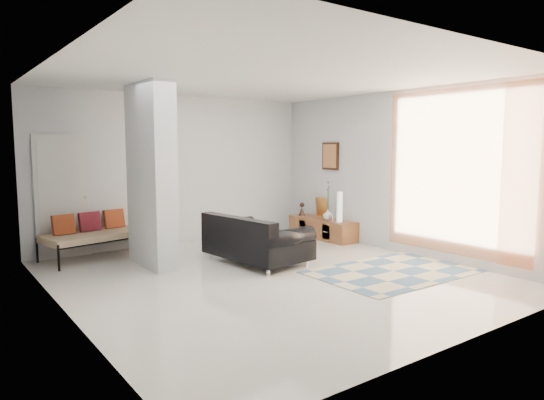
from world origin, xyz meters
TOP-DOWN VIEW (x-y plane):
  - floor at (0.00, 0.00)m, footprint 6.00×6.00m
  - ceiling at (0.00, 0.00)m, footprint 6.00×6.00m
  - wall_back at (0.00, 3.00)m, footprint 6.00×0.00m
  - wall_front at (0.00, -3.00)m, footprint 6.00×0.00m
  - wall_left at (-2.75, 0.00)m, footprint 0.00×6.00m
  - wall_right at (2.75, 0.00)m, footprint 0.00×6.00m
  - partition_column at (-1.10, 1.60)m, footprint 0.35×1.20m
  - hallway_door at (-2.10, 2.96)m, footprint 0.85×0.06m
  - curtain at (2.67, -1.15)m, footprint 0.00×2.55m
  - wall_art at (2.72, 1.70)m, footprint 0.04×0.45m
  - media_console at (2.52, 1.70)m, footprint 0.45×1.61m
  - loveseat at (0.26, 0.80)m, footprint 1.18×1.80m
  - daybed at (-1.58, 2.62)m, footprint 2.03×1.17m
  - area_rug at (1.60, -0.90)m, footprint 2.41×1.62m
  - cylinder_lamp at (2.50, 1.18)m, footprint 0.11×0.11m
  - bronze_figurine at (2.47, 2.28)m, footprint 0.14×0.14m
  - vase at (2.47, 1.48)m, footprint 0.21×0.21m

SIDE VIEW (x-z plane):
  - floor at x=0.00m, z-range 0.00..0.00m
  - area_rug at x=1.60m, z-range 0.00..0.01m
  - media_console at x=2.52m, z-range -0.19..0.61m
  - loveseat at x=0.26m, z-range -0.03..0.73m
  - daybed at x=-1.58m, z-range 0.03..0.79m
  - vase at x=2.47m, z-range 0.40..0.62m
  - bronze_figurine at x=2.47m, z-range 0.40..0.67m
  - cylinder_lamp at x=2.50m, z-range 0.40..0.98m
  - hallway_door at x=-2.10m, z-range 0.00..2.04m
  - partition_column at x=-1.10m, z-range 0.00..2.80m
  - wall_back at x=0.00m, z-range -1.60..4.40m
  - wall_front at x=0.00m, z-range -1.60..4.40m
  - wall_left at x=-2.75m, z-range -1.60..4.40m
  - wall_right at x=2.75m, z-range -1.60..4.40m
  - curtain at x=2.67m, z-range 0.17..2.72m
  - wall_art at x=2.72m, z-range 1.38..1.92m
  - ceiling at x=0.00m, z-range 2.80..2.80m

